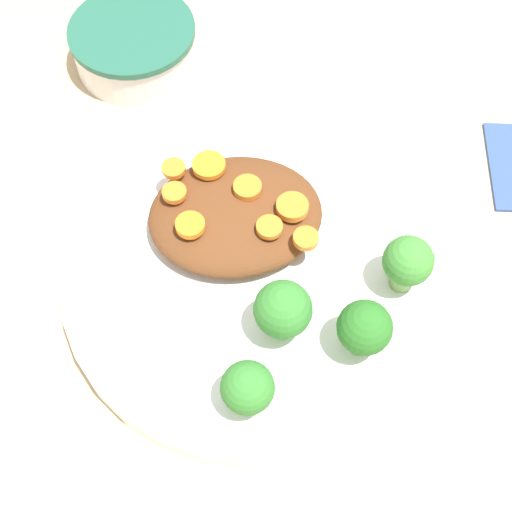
{
  "coord_description": "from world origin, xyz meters",
  "views": [
    {
      "loc": [
        0.03,
        0.25,
        0.48
      ],
      "look_at": [
        0.0,
        0.0,
        0.03
      ],
      "focal_mm": 50.0,
      "sensor_mm": 36.0,
      "label": 1
    }
  ],
  "objects": [
    {
      "name": "broccoli_floret_3",
      "position": [
        0.02,
        0.1,
        0.04
      ],
      "size": [
        0.04,
        0.04,
        0.05
      ],
      "color": "#7FA85B",
      "rests_on": "plate"
    },
    {
      "name": "carrot_slice_0",
      "position": [
        0.04,
        -0.02,
        0.05
      ],
      "size": [
        0.02,
        0.02,
        0.01
      ],
      "primitive_type": "cylinder",
      "color": "orange",
      "rests_on": "stew_mound"
    },
    {
      "name": "dip_bowl",
      "position": [
        0.08,
        -0.24,
        0.02
      ],
      "size": [
        0.11,
        0.11,
        0.04
      ],
      "color": "silver",
      "rests_on": "ground_plane"
    },
    {
      "name": "broccoli_floret_2",
      "position": [
        -0.06,
        0.07,
        0.05
      ],
      "size": [
        0.04,
        0.04,
        0.05
      ],
      "color": "#7FA85B",
      "rests_on": "plate"
    },
    {
      "name": "carrot_slice_2",
      "position": [
        0.0,
        -0.05,
        0.05
      ],
      "size": [
        0.02,
        0.02,
        0.01
      ],
      "primitive_type": "cylinder",
      "color": "orange",
      "rests_on": "stew_mound"
    },
    {
      "name": "stew_mound",
      "position": [
        0.01,
        -0.04,
        0.03
      ],
      "size": [
        0.13,
        0.11,
        0.03
      ],
      "primitive_type": "ellipsoid",
      "color": "#5B3319",
      "rests_on": "plate"
    },
    {
      "name": "plate",
      "position": [
        0.0,
        0.0,
        0.01
      ],
      "size": [
        0.29,
        0.29,
        0.02
      ],
      "color": "white",
      "rests_on": "ground_plane"
    },
    {
      "name": "carrot_slice_7",
      "position": [
        -0.04,
        -0.0,
        0.05
      ],
      "size": [
        0.02,
        0.02,
        0.01
      ],
      "primitive_type": "cylinder",
      "color": "orange",
      "rests_on": "stew_mound"
    },
    {
      "name": "ground_plane",
      "position": [
        0.0,
        0.0,
        0.0
      ],
      "size": [
        4.0,
        4.0,
        0.0
      ],
      "primitive_type": "plane",
      "color": "tan"
    },
    {
      "name": "broccoli_floret_0",
      "position": [
        -0.1,
        0.03,
        0.05
      ],
      "size": [
        0.04,
        0.04,
        0.05
      ],
      "color": "#759E51",
      "rests_on": "plate"
    },
    {
      "name": "carrot_slice_6",
      "position": [
        0.05,
        -0.05,
        0.05
      ],
      "size": [
        0.02,
        0.02,
        0.0
      ],
      "primitive_type": "cylinder",
      "color": "orange",
      "rests_on": "stew_mound"
    },
    {
      "name": "carrot_slice_3",
      "position": [
        -0.03,
        -0.03,
        0.05
      ],
      "size": [
        0.02,
        0.02,
        0.01
      ],
      "primitive_type": "cylinder",
      "color": "orange",
      "rests_on": "stew_mound"
    },
    {
      "name": "carrot_slice_4",
      "position": [
        -0.01,
        -0.01,
        0.05
      ],
      "size": [
        0.02,
        0.02,
        0.0
      ],
      "primitive_type": "cylinder",
      "color": "orange",
      "rests_on": "stew_mound"
    },
    {
      "name": "broccoli_floret_1",
      "position": [
        -0.01,
        0.05,
        0.05
      ],
      "size": [
        0.04,
        0.04,
        0.05
      ],
      "color": "#759E51",
      "rests_on": "plate"
    },
    {
      "name": "carrot_slice_1",
      "position": [
        0.03,
        -0.07,
        0.05
      ],
      "size": [
        0.03,
        0.03,
        0.0
      ],
      "primitive_type": "cylinder",
      "color": "orange",
      "rests_on": "stew_mound"
    },
    {
      "name": "carrot_slice_5",
      "position": [
        0.05,
        -0.07,
        0.05
      ],
      "size": [
        0.02,
        0.02,
        0.0
      ],
      "primitive_type": "cylinder",
      "color": "orange",
      "rests_on": "stew_mound"
    }
  ]
}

